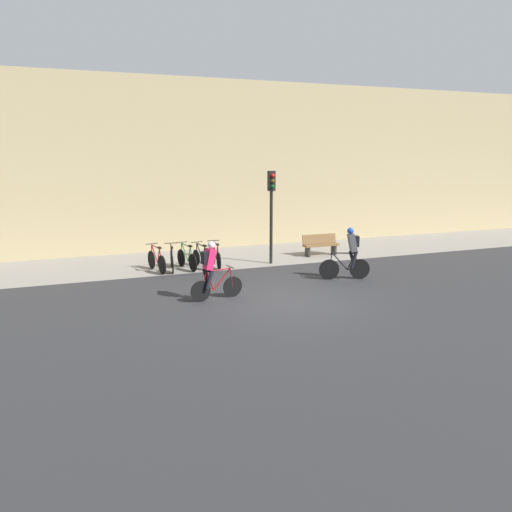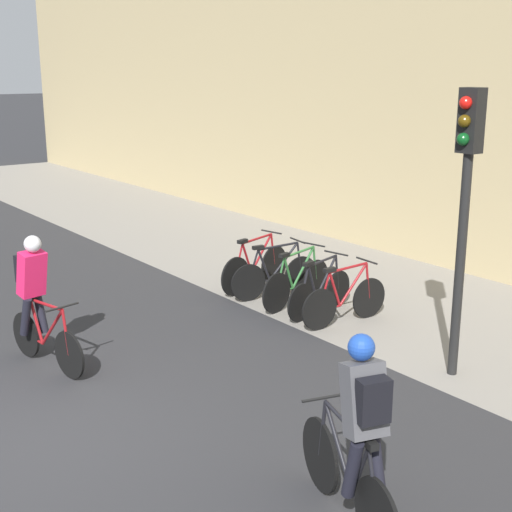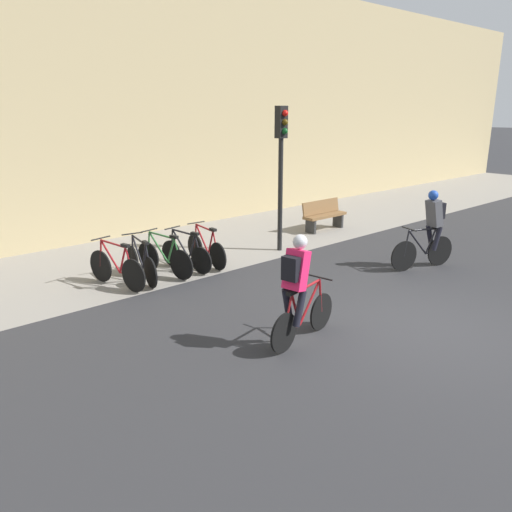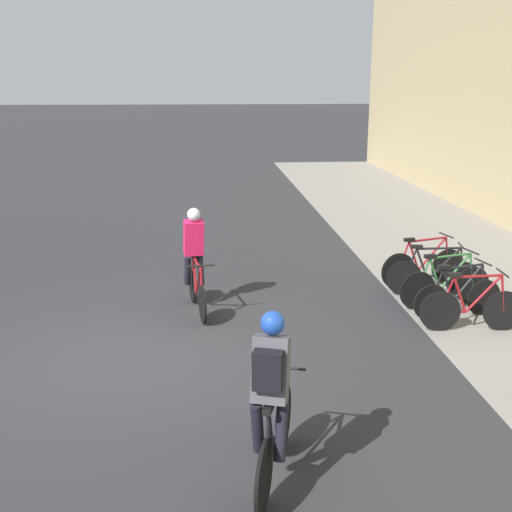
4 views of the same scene
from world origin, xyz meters
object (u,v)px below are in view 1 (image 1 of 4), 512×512
Objects in this scene: parked_bike_3 at (202,258)px; parked_bike_2 at (187,259)px; traffic_light_pole at (271,200)px; parked_bike_1 at (172,260)px; bench at (320,244)px; parked_bike_4 at (216,257)px; parked_bike_0 at (157,261)px; cyclist_pink at (211,269)px; cyclist_grey at (350,252)px.

parked_bike_2 is at bearing -179.98° from parked_bike_3.
parked_bike_1 is at bearing 176.80° from traffic_light_pole.
traffic_light_pole reaches higher than bench.
parked_bike_0 is at bearing 180.00° from parked_bike_4.
traffic_light_pole reaches higher than cyclist_pink.
cyclist_grey reaches higher than parked_bike_0.
cyclist_pink is 1.07× the size of parked_bike_4.
parked_bike_2 is 0.47× the size of traffic_light_pole.
parked_bike_0 is 0.47× the size of traffic_light_pole.
bench is at bearing 4.92° from parked_bike_1.
parked_bike_0 reaches higher than bench.
cyclist_grey is 6.01m from parked_bike_2.
cyclist_pink reaches higher than parked_bike_4.
parked_bike_2 reaches higher than parked_bike_1.
parked_bike_3 is at bearing -179.98° from parked_bike_4.
parked_bike_1 is 1.69m from parked_bike_4.
parked_bike_2 is at bearing -0.02° from parked_bike_0.
bench is (6.45, 0.56, 0.07)m from parked_bike_1.
traffic_light_pole reaches higher than parked_bike_2.
cyclist_pink is 1.03× the size of parked_bike_0.
bench is (5.89, 0.56, 0.07)m from parked_bike_2.
parked_bike_2 is 1.08× the size of parked_bike_3.
cyclist_grey reaches higher than bench.
parked_bike_2 is at bearing 0.03° from parked_bike_1.
bench is (7.01, 0.56, 0.06)m from parked_bike_0.
parked_bike_0 is 1.01× the size of parked_bike_2.
cyclist_pink is 4.52m from parked_bike_4.
parked_bike_4 is at bearing 0.02° from parked_bike_3.
traffic_light_pole is 3.37m from bench.
parked_bike_4 reaches higher than bench.
parked_bike_1 is at bearing -175.08° from bench.
traffic_light_pole is at bearing 48.67° from cyclist_pink.
parked_bike_1 is 1.08× the size of parked_bike_3.
cyclist_pink reaches higher than parked_bike_3.
parked_bike_4 is 4.80m from bench.
parked_bike_0 is at bearing 177.19° from traffic_light_pole.
traffic_light_pole reaches higher than cyclist_grey.
cyclist_grey is 1.15× the size of bench.
cyclist_grey reaches higher than parked_bike_3.
parked_bike_1 reaches higher than bench.
parked_bike_2 is at bearing 86.58° from cyclist_pink.
cyclist_grey is (5.10, 0.76, -0.00)m from cyclist_pink.
parked_bike_4 reaches higher than parked_bike_3.
cyclist_grey is at bearing -104.39° from bench.
parked_bike_3 is at bearing -0.01° from parked_bike_0.
bench is at bearing 5.39° from parked_bike_2.
parked_bike_2 is 5.91m from bench.
parked_bike_1 is 1.13m from parked_bike_3.
parked_bike_2 is at bearing 176.25° from traffic_light_pole.
parked_bike_4 is (1.38, 4.27, -0.55)m from cyclist_pink.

